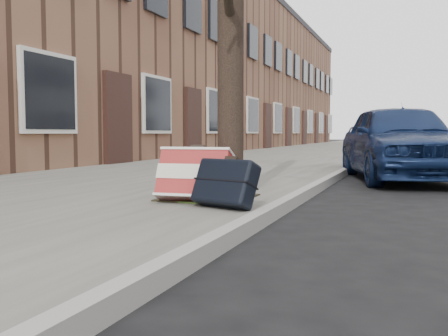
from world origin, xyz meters
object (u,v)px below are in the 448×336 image
at_px(suitcase_navy, 225,182).
at_px(car_near_mid, 413,137).
at_px(car_near_front, 399,141).
at_px(suitcase_red, 194,175).

height_order(suitcase_navy, car_near_mid, car_near_mid).
bearing_deg(car_near_front, car_near_mid, 73.53).
height_order(suitcase_red, car_near_mid, car_near_mid).
relative_size(suitcase_navy, car_near_front, 0.15).
distance_m(suitcase_red, suitcase_navy, 0.46).
relative_size(suitcase_red, car_near_mid, 0.17).
distance_m(car_near_front, car_near_mid, 9.54).
bearing_deg(car_near_mid, car_near_front, -97.06).
distance_m(suitcase_red, car_near_mid, 14.15).
bearing_deg(suitcase_red, suitcase_navy, -32.51).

